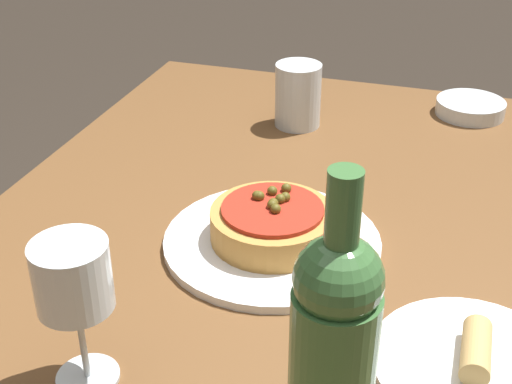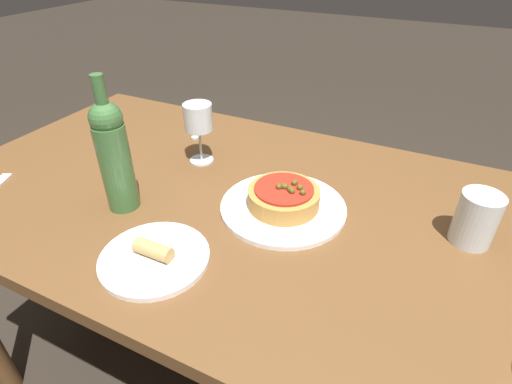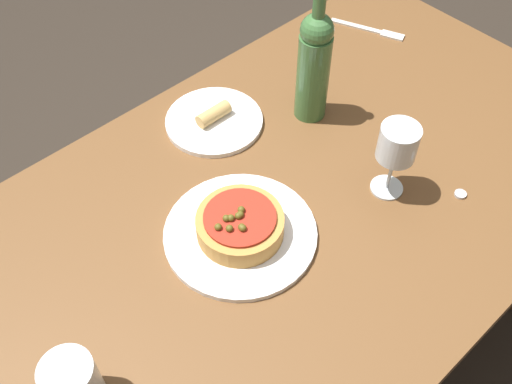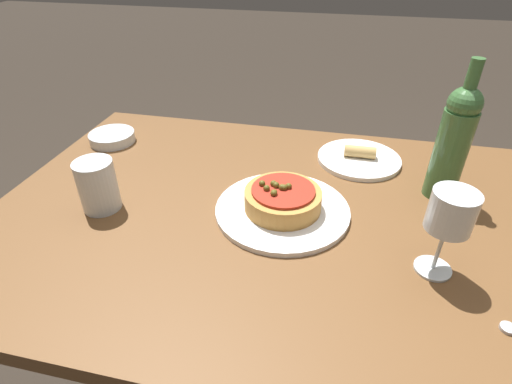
{
  "view_description": "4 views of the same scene",
  "coord_description": "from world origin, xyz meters",
  "px_view_note": "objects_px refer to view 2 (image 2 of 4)",
  "views": [
    {
      "loc": [
        0.64,
        0.22,
        1.32
      ],
      "look_at": [
        -0.14,
        -0.03,
        0.85
      ],
      "focal_mm": 50.0,
      "sensor_mm": 36.0,
      "label": 1
    },
    {
      "loc": [
        -0.4,
        0.7,
        1.33
      ],
      "look_at": [
        -0.08,
        0.06,
        0.85
      ],
      "focal_mm": 28.0,
      "sensor_mm": 36.0,
      "label": 2
    },
    {
      "loc": [
        -0.55,
        -0.51,
        1.71
      ],
      "look_at": [
        -0.08,
        -0.0,
        0.88
      ],
      "focal_mm": 42.0,
      "sensor_mm": 36.0,
      "label": 3
    },
    {
      "loc": [
        -0.03,
        -0.7,
        1.3
      ],
      "look_at": [
        -0.18,
        -0.03,
        0.84
      ],
      "focal_mm": 28.0,
      "sensor_mm": 36.0,
      "label": 4
    }
  ],
  "objects_px": {
    "dinner_plate": "(283,207)",
    "pizza": "(284,196)",
    "water_cup": "(476,219)",
    "wine_glass": "(198,120)",
    "dining_table": "(237,225)",
    "bottle_cap": "(195,138)",
    "wine_bottle": "(114,154)",
    "side_plate": "(155,257)"
  },
  "relations": [
    {
      "from": "dining_table",
      "to": "water_cup",
      "type": "bearing_deg",
      "value": -172.49
    },
    {
      "from": "pizza",
      "to": "wine_bottle",
      "type": "distance_m",
      "value": 0.39
    },
    {
      "from": "dining_table",
      "to": "bottle_cap",
      "type": "height_order",
      "value": "bottle_cap"
    },
    {
      "from": "dinner_plate",
      "to": "dining_table",
      "type": "bearing_deg",
      "value": 1.06
    },
    {
      "from": "water_cup",
      "to": "pizza",
      "type": "bearing_deg",
      "value": 9.53
    },
    {
      "from": "dinner_plate",
      "to": "wine_bottle",
      "type": "xyz_separation_m",
      "value": [
        0.34,
        0.15,
        0.13
      ]
    },
    {
      "from": "dining_table",
      "to": "pizza",
      "type": "height_order",
      "value": "pizza"
    },
    {
      "from": "dinner_plate",
      "to": "bottle_cap",
      "type": "bearing_deg",
      "value": -29.58
    },
    {
      "from": "wine_glass",
      "to": "bottle_cap",
      "type": "xyz_separation_m",
      "value": [
        0.1,
        -0.11,
        -0.12
      ]
    },
    {
      "from": "pizza",
      "to": "wine_glass",
      "type": "height_order",
      "value": "wine_glass"
    },
    {
      "from": "dining_table",
      "to": "side_plate",
      "type": "xyz_separation_m",
      "value": [
        0.04,
        0.27,
        0.1
      ]
    },
    {
      "from": "wine_bottle",
      "to": "bottle_cap",
      "type": "xyz_separation_m",
      "value": [
        0.05,
        -0.37,
        -0.13
      ]
    },
    {
      "from": "dinner_plate",
      "to": "wine_glass",
      "type": "xyz_separation_m",
      "value": [
        0.3,
        -0.11,
        0.12
      ]
    },
    {
      "from": "pizza",
      "to": "dining_table",
      "type": "bearing_deg",
      "value": 1.07
    },
    {
      "from": "dinner_plate",
      "to": "wine_glass",
      "type": "height_order",
      "value": "wine_glass"
    },
    {
      "from": "water_cup",
      "to": "wine_glass",
      "type": "bearing_deg",
      "value": -3.72
    },
    {
      "from": "pizza",
      "to": "side_plate",
      "type": "distance_m",
      "value": 0.32
    },
    {
      "from": "dinner_plate",
      "to": "water_cup",
      "type": "relative_size",
      "value": 2.54
    },
    {
      "from": "dinner_plate",
      "to": "wine_bottle",
      "type": "height_order",
      "value": "wine_bottle"
    },
    {
      "from": "wine_glass",
      "to": "wine_bottle",
      "type": "bearing_deg",
      "value": 79.97
    },
    {
      "from": "pizza",
      "to": "water_cup",
      "type": "height_order",
      "value": "water_cup"
    },
    {
      "from": "dining_table",
      "to": "dinner_plate",
      "type": "height_order",
      "value": "dinner_plate"
    },
    {
      "from": "pizza",
      "to": "wine_glass",
      "type": "relative_size",
      "value": 0.98
    },
    {
      "from": "dinner_plate",
      "to": "bottle_cap",
      "type": "height_order",
      "value": "dinner_plate"
    },
    {
      "from": "bottle_cap",
      "to": "dining_table",
      "type": "bearing_deg",
      "value": 139.9
    },
    {
      "from": "pizza",
      "to": "side_plate",
      "type": "xyz_separation_m",
      "value": [
        0.16,
        0.27,
        -0.03
      ]
    },
    {
      "from": "pizza",
      "to": "side_plate",
      "type": "relative_size",
      "value": 0.76
    },
    {
      "from": "dining_table",
      "to": "wine_bottle",
      "type": "distance_m",
      "value": 0.35
    },
    {
      "from": "wine_bottle",
      "to": "bottle_cap",
      "type": "height_order",
      "value": "wine_bottle"
    },
    {
      "from": "wine_bottle",
      "to": "side_plate",
      "type": "height_order",
      "value": "wine_bottle"
    },
    {
      "from": "dinner_plate",
      "to": "pizza",
      "type": "xyz_separation_m",
      "value": [
        -0.0,
        -0.0,
        0.03
      ]
    },
    {
      "from": "pizza",
      "to": "bottle_cap",
      "type": "relative_size",
      "value": 6.88
    },
    {
      "from": "dinner_plate",
      "to": "pizza",
      "type": "relative_size",
      "value": 1.77
    },
    {
      "from": "dinner_plate",
      "to": "pizza",
      "type": "height_order",
      "value": "pizza"
    },
    {
      "from": "side_plate",
      "to": "bottle_cap",
      "type": "bearing_deg",
      "value": -64.97
    },
    {
      "from": "water_cup",
      "to": "side_plate",
      "type": "distance_m",
      "value": 0.65
    },
    {
      "from": "dinner_plate",
      "to": "water_cup",
      "type": "bearing_deg",
      "value": -170.47
    },
    {
      "from": "side_plate",
      "to": "wine_bottle",
      "type": "bearing_deg",
      "value": -33.35
    },
    {
      "from": "pizza",
      "to": "water_cup",
      "type": "relative_size",
      "value": 1.44
    },
    {
      "from": "dining_table",
      "to": "bottle_cap",
      "type": "distance_m",
      "value": 0.36
    },
    {
      "from": "pizza",
      "to": "bottle_cap",
      "type": "height_order",
      "value": "pizza"
    },
    {
      "from": "wine_glass",
      "to": "pizza",
      "type": "bearing_deg",
      "value": 159.51
    }
  ]
}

